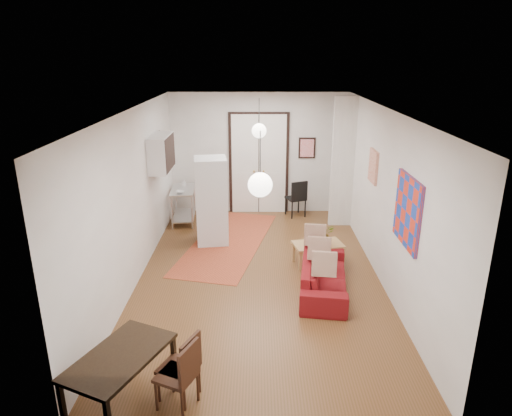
{
  "coord_description": "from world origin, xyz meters",
  "views": [
    {
      "loc": [
        -0.03,
        -7.28,
        3.76
      ],
      "look_at": [
        -0.06,
        0.06,
        1.25
      ],
      "focal_mm": 32.0,
      "sensor_mm": 36.0,
      "label": 1
    }
  ],
  "objects_px": {
    "sofa": "(324,275)",
    "fridge": "(211,201)",
    "kitchen_counter": "(183,201)",
    "dining_table": "(120,361)",
    "coffee_table": "(318,246)",
    "dining_chair_far": "(177,365)",
    "dining_chair_near": "(179,357)",
    "black_side_chair": "(295,194)"
  },
  "relations": [
    {
      "from": "sofa",
      "to": "fridge",
      "type": "distance_m",
      "value": 2.96
    },
    {
      "from": "kitchen_counter",
      "to": "dining_table",
      "type": "height_order",
      "value": "kitchen_counter"
    },
    {
      "from": "coffee_table",
      "to": "dining_chair_far",
      "type": "xyz_separation_m",
      "value": [
        -2.02,
        -3.58,
        0.13
      ]
    },
    {
      "from": "dining_table",
      "to": "dining_chair_near",
      "type": "bearing_deg",
      "value": 19.94
    },
    {
      "from": "coffee_table",
      "to": "dining_table",
      "type": "distance_m",
      "value": 4.51
    },
    {
      "from": "dining_chair_near",
      "to": "fridge",
      "type": "bearing_deg",
      "value": -155.33
    },
    {
      "from": "coffee_table",
      "to": "fridge",
      "type": "xyz_separation_m",
      "value": [
        -2.06,
        1.02,
        0.55
      ]
    },
    {
      "from": "dining_table",
      "to": "dining_chair_far",
      "type": "relative_size",
      "value": 1.67
    },
    {
      "from": "dining_chair_far",
      "to": "kitchen_counter",
      "type": "bearing_deg",
      "value": -147.83
    },
    {
      "from": "kitchen_counter",
      "to": "dining_table",
      "type": "xyz_separation_m",
      "value": [
        0.23,
        -5.89,
        0.1
      ]
    },
    {
      "from": "dining_table",
      "to": "fridge",
      "type": "bearing_deg",
      "value": 83.27
    },
    {
      "from": "sofa",
      "to": "dining_table",
      "type": "height_order",
      "value": "dining_table"
    },
    {
      "from": "coffee_table",
      "to": "dining_chair_near",
      "type": "height_order",
      "value": "dining_chair_near"
    },
    {
      "from": "coffee_table",
      "to": "fridge",
      "type": "bearing_deg",
      "value": 153.59
    },
    {
      "from": "sofa",
      "to": "dining_chair_far",
      "type": "relative_size",
      "value": 2.23
    },
    {
      "from": "dining_chair_near",
      "to": "dining_chair_far",
      "type": "bearing_deg",
      "value": 24.06
    },
    {
      "from": "sofa",
      "to": "black_side_chair",
      "type": "height_order",
      "value": "black_side_chair"
    },
    {
      "from": "fridge",
      "to": "dining_chair_near",
      "type": "xyz_separation_m",
      "value": [
        0.05,
        -4.47,
        -0.42
      ]
    },
    {
      "from": "coffee_table",
      "to": "dining_chair_near",
      "type": "relative_size",
      "value": 1.19
    },
    {
      "from": "coffee_table",
      "to": "sofa",
      "type": "bearing_deg",
      "value": -91.25
    },
    {
      "from": "dining_chair_near",
      "to": "black_side_chair",
      "type": "height_order",
      "value": "black_side_chair"
    },
    {
      "from": "dining_chair_far",
      "to": "dining_table",
      "type": "bearing_deg",
      "value": -58.31
    },
    {
      "from": "sofa",
      "to": "dining_chair_near",
      "type": "xyz_separation_m",
      "value": [
        -1.99,
        -2.42,
        0.21
      ]
    },
    {
      "from": "kitchen_counter",
      "to": "dining_chair_near",
      "type": "bearing_deg",
      "value": -86.1
    },
    {
      "from": "sofa",
      "to": "kitchen_counter",
      "type": "relative_size",
      "value": 1.72
    },
    {
      "from": "dining_chair_near",
      "to": "dining_chair_far",
      "type": "xyz_separation_m",
      "value": [
        0.0,
        -0.14,
        0.0
      ]
    },
    {
      "from": "black_side_chair",
      "to": "kitchen_counter",
      "type": "bearing_deg",
      "value": -11.56
    },
    {
      "from": "dining_chair_far",
      "to": "dining_chair_near",
      "type": "bearing_deg",
      "value": -155.94
    },
    {
      "from": "sofa",
      "to": "dining_table",
      "type": "bearing_deg",
      "value": 143.52
    },
    {
      "from": "fridge",
      "to": "sofa",
      "type": "bearing_deg",
      "value": -53.05
    },
    {
      "from": "fridge",
      "to": "kitchen_counter",
      "type": "bearing_deg",
      "value": 115.07
    },
    {
      "from": "coffee_table",
      "to": "dining_table",
      "type": "xyz_separation_m",
      "value": [
        -2.62,
        -3.66,
        0.25
      ]
    },
    {
      "from": "kitchen_counter",
      "to": "fridge",
      "type": "relative_size",
      "value": 0.6
    },
    {
      "from": "dining_chair_far",
      "to": "fridge",
      "type": "bearing_deg",
      "value": -155.35
    },
    {
      "from": "dining_chair_near",
      "to": "black_side_chair",
      "type": "bearing_deg",
      "value": -172.28
    },
    {
      "from": "coffee_table",
      "to": "black_side_chair",
      "type": "bearing_deg",
      "value": 94.39
    },
    {
      "from": "fridge",
      "to": "dining_chair_far",
      "type": "relative_size",
      "value": 2.16
    },
    {
      "from": "dining_table",
      "to": "dining_chair_near",
      "type": "distance_m",
      "value": 0.65
    },
    {
      "from": "fridge",
      "to": "dining_chair_far",
      "type": "bearing_deg",
      "value": -97.41
    },
    {
      "from": "sofa",
      "to": "dining_chair_far",
      "type": "xyz_separation_m",
      "value": [
        -1.99,
        -2.56,
        0.21
      ]
    },
    {
      "from": "dining_chair_near",
      "to": "sofa",
      "type": "bearing_deg",
      "value": 164.62
    },
    {
      "from": "coffee_table",
      "to": "dining_chair_near",
      "type": "bearing_deg",
      "value": -120.34
    }
  ]
}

